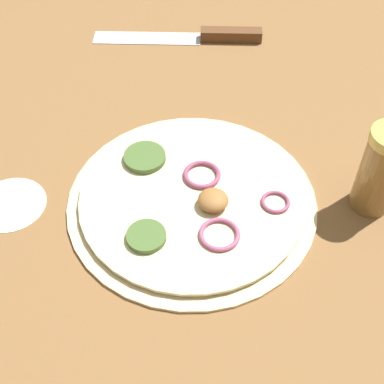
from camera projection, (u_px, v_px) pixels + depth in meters
The scene contains 5 objects.
ground_plane at pixel (192, 202), 0.62m from camera, with size 3.00×3.00×0.00m, color brown.
pizza at pixel (192, 199), 0.61m from camera, with size 0.29×0.29×0.03m.
knife at pixel (206, 36), 0.83m from camera, with size 0.06×0.26×0.02m.
spice_jar at pixel (381, 170), 0.58m from camera, with size 0.05×0.05×0.11m.
flour_patch at pixel (10, 204), 0.62m from camera, with size 0.08×0.08×0.00m.
Camera 1 is at (-0.40, 0.04, 0.47)m, focal length 50.00 mm.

